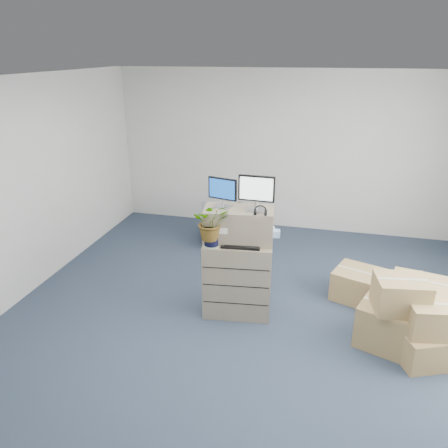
# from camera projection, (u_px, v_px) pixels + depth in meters

# --- Properties ---
(ground) EXTENTS (7.00, 7.00, 0.00)m
(ground) POSITION_uv_depth(u_px,v_px,m) (242.00, 335.00, 5.04)
(ground) COLOR #263044
(ground) RESTS_ON ground
(wall_back) EXTENTS (6.00, 0.02, 2.80)m
(wall_back) POSITION_uv_depth(u_px,v_px,m) (284.00, 152.00, 7.69)
(wall_back) COLOR beige
(wall_back) RESTS_ON ground
(filing_cabinet_lower) EXTENTS (0.86, 0.59, 0.95)m
(filing_cabinet_lower) POSITION_uv_depth(u_px,v_px,m) (238.00, 277.00, 5.35)
(filing_cabinet_lower) COLOR gray
(filing_cabinet_lower) RESTS_ON ground
(filing_cabinet_upper) EXTENTS (0.85, 0.50, 0.41)m
(filing_cabinet_upper) POSITION_uv_depth(u_px,v_px,m) (239.00, 225.00, 5.14)
(filing_cabinet_upper) COLOR gray
(filing_cabinet_upper) RESTS_ON filing_cabinet_lower
(monitor_left) EXTENTS (0.35, 0.18, 0.35)m
(monitor_left) POSITION_uv_depth(u_px,v_px,m) (222.00, 191.00, 5.05)
(monitor_left) COLOR #99999E
(monitor_left) RESTS_ON filing_cabinet_upper
(monitor_right) EXTENTS (0.42, 0.17, 0.41)m
(monitor_right) POSITION_uv_depth(u_px,v_px,m) (256.00, 191.00, 4.93)
(monitor_right) COLOR #99999E
(monitor_right) RESTS_ON filing_cabinet_upper
(headphones) EXTENTS (0.15, 0.03, 0.14)m
(headphones) POSITION_uv_depth(u_px,v_px,m) (260.00, 211.00, 4.88)
(headphones) COLOR black
(headphones) RESTS_ON filing_cabinet_upper
(keyboard) EXTENTS (0.47, 0.23, 0.02)m
(keyboard) POSITION_uv_depth(u_px,v_px,m) (241.00, 246.00, 5.06)
(keyboard) COLOR black
(keyboard) RESTS_ON filing_cabinet_lower
(mouse) EXTENTS (0.10, 0.07, 0.03)m
(mouse) POSITION_uv_depth(u_px,v_px,m) (263.00, 247.00, 5.02)
(mouse) COLOR silver
(mouse) RESTS_ON filing_cabinet_lower
(water_bottle) EXTENTS (0.06, 0.06, 0.23)m
(water_bottle) POSITION_uv_depth(u_px,v_px,m) (249.00, 232.00, 5.16)
(water_bottle) COLOR #9C9EA4
(water_bottle) RESTS_ON filing_cabinet_lower
(phone_dock) EXTENTS (0.06, 0.05, 0.12)m
(phone_dock) POSITION_uv_depth(u_px,v_px,m) (234.00, 236.00, 5.24)
(phone_dock) COLOR silver
(phone_dock) RESTS_ON filing_cabinet_lower
(external_drive) EXTENTS (0.23, 0.21, 0.06)m
(external_drive) POSITION_uv_depth(u_px,v_px,m) (264.00, 236.00, 5.28)
(external_drive) COLOR black
(external_drive) RESTS_ON filing_cabinet_lower
(tissue_box) EXTENTS (0.22, 0.13, 0.08)m
(tissue_box) POSITION_uv_depth(u_px,v_px,m) (271.00, 233.00, 5.18)
(tissue_box) COLOR #3B77CA
(tissue_box) RESTS_ON external_drive
(potted_plant) EXTENTS (0.52, 0.55, 0.43)m
(potted_plant) POSITION_uv_depth(u_px,v_px,m) (211.00, 226.00, 4.99)
(potted_plant) COLOR #96A888
(potted_plant) RESTS_ON filing_cabinet_lower
(office_chair) EXTENTS (0.83, 0.80, 0.70)m
(office_chair) POSITION_uv_depth(u_px,v_px,m) (222.00, 222.00, 7.39)
(office_chair) COLOR slate
(office_chair) RESTS_ON ground
(cardboard_boxes) EXTENTS (1.53, 1.82, 0.86)m
(cardboard_boxes) POSITION_uv_depth(u_px,v_px,m) (401.00, 309.00, 5.00)
(cardboard_boxes) COLOR #A1844E
(cardboard_boxes) RESTS_ON ground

